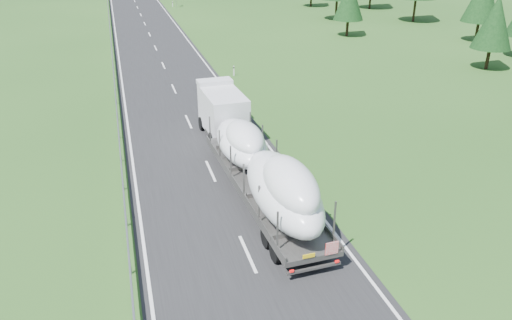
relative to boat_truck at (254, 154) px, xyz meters
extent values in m
plane|color=#244B19|center=(-2.00, -6.18, -2.18)|extent=(400.00, 400.00, 0.00)
cylinder|color=slate|center=(-7.30, -6.18, -1.88)|extent=(0.10, 0.10, 0.60)
cube|color=silver|center=(4.50, 23.82, -1.68)|extent=(0.12, 0.07, 1.00)
cube|color=black|center=(4.50, 23.82, -1.36)|extent=(0.13, 0.08, 0.12)
cube|color=silver|center=(4.50, 73.82, -1.68)|extent=(0.12, 0.07, 1.00)
cube|color=black|center=(4.50, 73.82, -1.36)|extent=(0.13, 0.08, 0.12)
cylinder|color=slate|center=(5.20, 73.82, -1.18)|extent=(0.08, 0.08, 2.00)
cylinder|color=black|center=(39.24, 31.51, -0.67)|extent=(0.36, 0.36, 3.02)
cylinder|color=black|center=(39.55, 47.17, -0.05)|extent=(0.36, 0.36, 4.27)
cylinder|color=black|center=(31.03, 19.06, -0.88)|extent=(0.36, 0.36, 2.61)
cone|color=black|center=(31.03, 19.06, 2.74)|extent=(4.06, 4.06, 5.43)
cylinder|color=black|center=(24.33, 39.36, -0.88)|extent=(0.36, 0.36, 2.61)
cylinder|color=black|center=(28.32, 52.09, -0.24)|extent=(0.36, 0.36, 3.88)
cube|color=silver|center=(0.00, 8.10, -0.26)|extent=(2.77, 5.17, 2.83)
cube|color=black|center=(0.00, 10.68, 0.25)|extent=(2.33, 0.19, 1.42)
cube|color=silver|center=(0.00, 10.32, 1.31)|extent=(2.59, 1.33, 0.30)
cube|color=#5E5C59|center=(0.00, 7.08, -1.63)|extent=(2.67, 3.15, 0.25)
cylinder|color=black|center=(-1.16, 9.92, -1.68)|extent=(0.40, 1.03, 1.01)
cylinder|color=black|center=(1.16, 9.92, -1.68)|extent=(0.40, 1.03, 1.01)
cylinder|color=black|center=(-1.16, 6.68, -1.68)|extent=(0.40, 1.03, 1.01)
cylinder|color=black|center=(1.16, 6.68, -1.68)|extent=(0.40, 1.03, 1.01)
cube|color=#5E5C59|center=(0.00, -1.52, -1.25)|extent=(3.40, 14.28, 0.26)
cube|color=#5E5C59|center=(-1.35, -1.52, -1.00)|extent=(0.73, 14.16, 0.24)
cube|color=#5E5C59|center=(1.35, -1.52, -1.00)|extent=(0.73, 14.16, 0.24)
cube|color=#5E5C59|center=(-1.35, -7.59, -0.16)|extent=(0.07, 0.07, 1.92)
cube|color=#5E5C59|center=(1.35, -7.59, -0.16)|extent=(0.07, 0.07, 1.92)
cube|color=#5E5C59|center=(-1.35, -5.16, -0.16)|extent=(0.07, 0.07, 1.92)
cube|color=#5E5C59|center=(1.35, -5.16, -0.16)|extent=(0.07, 0.07, 1.92)
cube|color=#5E5C59|center=(-1.35, -2.73, -0.16)|extent=(0.07, 0.07, 1.92)
cube|color=#5E5C59|center=(1.35, -2.73, -0.16)|extent=(0.07, 0.07, 1.92)
cube|color=#5E5C59|center=(-1.35, -0.31, -0.16)|extent=(0.07, 0.07, 1.92)
cube|color=#5E5C59|center=(1.35, -0.31, -0.16)|extent=(0.07, 0.07, 1.92)
cube|color=#5E5C59|center=(-1.35, 2.12, -0.16)|extent=(0.07, 0.07, 1.92)
cube|color=#5E5C59|center=(1.35, 2.12, -0.16)|extent=(0.07, 0.07, 1.92)
cube|color=#5E5C59|center=(-1.35, 4.55, -0.16)|extent=(0.07, 0.07, 1.92)
cube|color=#5E5C59|center=(1.35, 4.55, -0.16)|extent=(0.07, 0.07, 1.92)
cylinder|color=black|center=(-1.11, -6.98, -1.68)|extent=(0.45, 1.03, 1.01)
cylinder|color=black|center=(1.11, -6.98, -1.68)|extent=(0.45, 1.03, 1.01)
cylinder|color=black|center=(-1.11, -5.77, -1.68)|extent=(0.45, 1.03, 1.01)
cylinder|color=black|center=(1.11, -5.77, -1.68)|extent=(0.45, 1.03, 1.01)
cube|color=#5E5C59|center=(0.00, -8.55, -1.73)|extent=(2.53, 0.24, 0.12)
cube|color=red|center=(0.76, -8.62, -0.82)|extent=(0.61, 0.07, 0.61)
cube|color=yellow|center=(-0.30, -8.62, -0.97)|extent=(0.56, 0.07, 0.18)
cube|color=red|center=(-1.06, -8.62, -1.58)|extent=(0.18, 0.07, 0.10)
cube|color=red|center=(1.06, -8.62, -1.58)|extent=(0.18, 0.07, 0.10)
ellipsoid|color=white|center=(0.00, -4.76, 0.12)|extent=(3.27, 8.06, 2.48)
ellipsoid|color=white|center=(0.00, -5.75, 0.98)|extent=(2.44, 5.12, 1.98)
ellipsoid|color=white|center=(0.00, 2.12, -0.16)|extent=(3.03, 6.78, 1.93)
ellipsoid|color=white|center=(0.00, 1.29, 0.52)|extent=(2.26, 4.31, 1.54)
camera|label=1|loc=(-6.80, -24.68, 11.61)|focal=35.00mm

